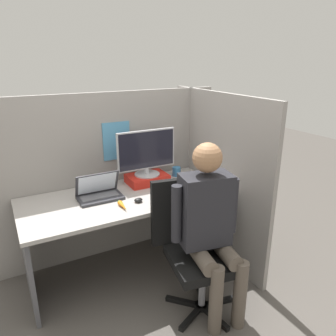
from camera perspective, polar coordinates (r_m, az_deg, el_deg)
ground_plane at (r=2.79m, az=-3.67°, el=-21.27°), size 12.00×12.00×0.00m
cubicle_panel_back at (r=3.04m, az=-10.13°, el=-1.39°), size 2.17×0.05×1.52m
cubicle_panel_right at (r=3.02m, az=8.51°, el=-1.48°), size 0.04×1.40×1.52m
desk at (r=2.78m, az=-7.21°, el=-7.90°), size 1.67×0.75×0.72m
paper_box at (r=2.95m, az=-3.64°, el=-1.87°), size 0.36×0.25×0.08m
monitor at (r=2.88m, az=-3.76°, el=2.70°), size 0.54×0.23×0.40m
laptop at (r=2.69m, az=-11.86°, el=-4.31°), size 0.35×0.21×0.21m
mouse at (r=2.58m, az=-5.18°, el=-5.59°), size 0.07×0.05×0.03m
stapler at (r=2.96m, az=6.36°, el=-2.17°), size 0.05×0.13×0.05m
carrot_toy at (r=2.49m, az=-7.86°, el=-6.57°), size 0.04×0.16×0.04m
office_chair at (r=2.45m, az=4.53°, el=-13.21°), size 0.55×0.60×0.97m
person at (r=2.24m, az=7.31°, el=-9.30°), size 0.47×0.43×1.28m
coffee_mug at (r=3.11m, az=1.48°, el=-0.61°), size 0.08×0.08×0.09m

